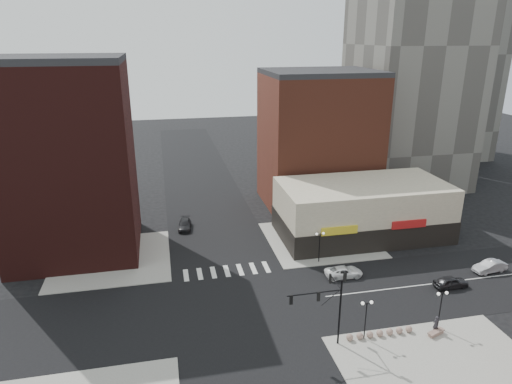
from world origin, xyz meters
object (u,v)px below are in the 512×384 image
object	(u,v)px
street_lamp_se_b	(441,301)
dark_sedan_north	(185,225)
dark_sedan_east	(451,282)
traffic_signal	(329,299)
pedestrian	(436,324)
street_lamp_ne	(320,240)
white_suv	(344,272)
stone_bench	(436,333)
street_lamp_se_a	(366,310)
silver_sedan	(490,266)

from	to	relation	value
street_lamp_se_b	dark_sedan_north	distance (m)	38.67
dark_sedan_east	dark_sedan_north	world-z (taller)	dark_sedan_east
traffic_signal	pedestrian	world-z (taller)	traffic_signal
street_lamp_se_b	street_lamp_ne	size ratio (longest dim) A/B	1.00
dark_sedan_north	pedestrian	distance (m)	38.64
white_suv	stone_bench	world-z (taller)	white_suv
street_lamp_se_a	white_suv	world-z (taller)	street_lamp_se_a
street_lamp_ne	dark_sedan_north	bearing A→B (deg)	138.14
pedestrian	street_lamp_se_a	bearing A→B (deg)	-8.77
traffic_signal	pedestrian	xyz separation A→B (m)	(11.09, -0.73, -3.93)
traffic_signal	stone_bench	bearing A→B (deg)	-6.10
traffic_signal	street_lamp_se_b	bearing A→B (deg)	-0.82
dark_sedan_north	pedestrian	size ratio (longest dim) A/B	2.47
street_lamp_se_b	pedestrian	world-z (taller)	street_lamp_se_b
street_lamp_ne	white_suv	bearing A→B (deg)	-66.88
street_lamp_se_a	traffic_signal	bearing A→B (deg)	177.43
street_lamp_se_b	street_lamp_se_a	bearing A→B (deg)	180.00
white_suv	street_lamp_se_a	bearing A→B (deg)	167.46
street_lamp_se_a	street_lamp_ne	size ratio (longest dim) A/B	1.00
street_lamp_se_b	white_suv	xyz separation A→B (m)	(-5.23, 11.86, -2.65)
street_lamp_se_a	street_lamp_se_b	distance (m)	8.00
white_suv	dark_sedan_east	world-z (taller)	dark_sedan_east
silver_sedan	stone_bench	size ratio (longest dim) A/B	2.16
street_lamp_se_b	white_suv	bearing A→B (deg)	113.81
stone_bench	street_lamp_se_a	bearing A→B (deg)	152.57
silver_sedan	white_suv	bearing A→B (deg)	-105.07
dark_sedan_north	pedestrian	bearing A→B (deg)	-47.32
street_lamp_se_a	pedestrian	size ratio (longest dim) A/B	2.28
silver_sedan	pedestrian	bearing A→B (deg)	-61.60
street_lamp_ne	silver_sedan	size ratio (longest dim) A/B	0.96
white_suv	dark_sedan_east	distance (m)	12.39
traffic_signal	pedestrian	distance (m)	11.79
street_lamp_se_b	pedestrian	size ratio (longest dim) A/B	2.28
white_suv	stone_bench	distance (m)	13.60
street_lamp_se_a	street_lamp_se_b	xyz separation A→B (m)	(8.00, 0.00, 0.00)
traffic_signal	street_lamp_se_a	size ratio (longest dim) A/B	1.87
dark_sedan_east	dark_sedan_north	bearing A→B (deg)	49.96
street_lamp_se_a	silver_sedan	distance (m)	23.22
street_lamp_ne	street_lamp_se_b	bearing A→B (deg)	-66.37
street_lamp_ne	dark_sedan_north	xyz separation A→B (m)	(-16.39, 14.68, -2.64)
pedestrian	white_suv	bearing A→B (deg)	-74.21
street_lamp_ne	silver_sedan	bearing A→B (deg)	-18.58
silver_sedan	dark_sedan_north	distance (m)	42.38
street_lamp_ne	pedestrian	size ratio (longest dim) A/B	2.28
street_lamp_se_a	street_lamp_se_b	size ratio (longest dim) A/B	1.00
street_lamp_se_b	street_lamp_ne	bearing A→B (deg)	113.63
dark_sedan_east	traffic_signal	bearing A→B (deg)	109.42
street_lamp_se_a	dark_sedan_east	distance (m)	15.90
white_suv	dark_sedan_north	size ratio (longest dim) A/B	1.03
traffic_signal	dark_sedan_north	distance (m)	32.94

